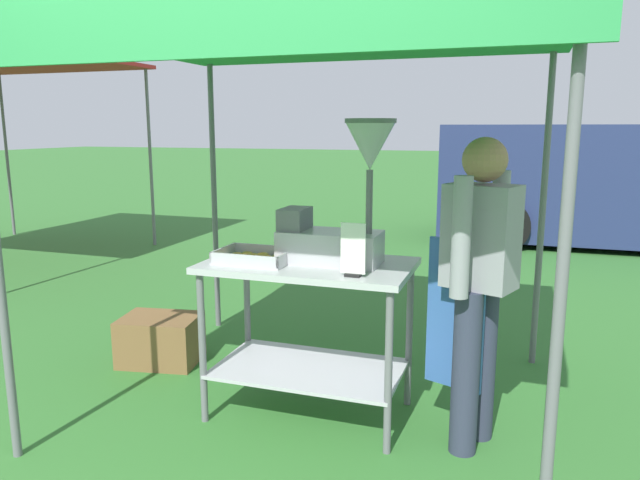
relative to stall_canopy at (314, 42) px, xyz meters
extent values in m
plane|color=#33702D|center=(-0.06, 4.82, -2.11)|extent=(70.00, 70.00, 0.00)
cylinder|color=slate|center=(1.26, -1.02, -1.04)|extent=(0.04, 0.04, 2.14)
cylinder|color=slate|center=(-1.26, 1.12, -1.04)|extent=(0.04, 0.04, 2.14)
cylinder|color=slate|center=(1.26, 1.12, -1.04)|extent=(0.04, 0.04, 2.14)
cube|color=#2D934C|center=(0.00, 0.05, 0.06)|extent=(2.71, 2.35, 0.05)
cube|color=#2D934C|center=(0.00, -1.11, -0.08)|extent=(2.71, 0.02, 0.24)
cube|color=#B7B7BC|center=(0.00, -0.10, -1.22)|extent=(1.16, 0.68, 0.04)
cube|color=#B7B7BC|center=(0.00, -0.10, -1.83)|extent=(1.07, 0.63, 0.02)
cylinder|color=slate|center=(-0.53, -0.39, -1.67)|extent=(0.04, 0.04, 0.87)
cylinder|color=slate|center=(0.53, -0.39, -1.67)|extent=(0.04, 0.04, 0.87)
cylinder|color=slate|center=(-0.53, 0.19, -1.67)|extent=(0.04, 0.04, 0.87)
cylinder|color=slate|center=(0.53, 0.19, -1.67)|extent=(0.04, 0.04, 0.87)
cube|color=#B7B7BC|center=(-0.29, -0.19, -1.19)|extent=(0.41, 0.30, 0.01)
cube|color=#B7B7BC|center=(-0.29, -0.33, -1.16)|extent=(0.41, 0.01, 0.06)
cube|color=#B7B7BC|center=(-0.29, -0.04, -1.16)|extent=(0.41, 0.01, 0.06)
cube|color=#B7B7BC|center=(-0.49, -0.19, -1.16)|extent=(0.01, 0.30, 0.06)
cube|color=#B7B7BC|center=(-0.09, -0.19, -1.16)|extent=(0.01, 0.30, 0.06)
torus|color=#EAB251|center=(-0.30, -0.21, -1.18)|extent=(0.09, 0.09, 0.02)
torus|color=#EAB251|center=(-0.19, -0.20, -1.18)|extent=(0.09, 0.09, 0.02)
torus|color=#EAB251|center=(-0.18, -0.13, -1.18)|extent=(0.09, 0.09, 0.02)
torus|color=#EAB251|center=(-0.24, -0.24, -1.18)|extent=(0.08, 0.08, 0.02)
torus|color=#EAB251|center=(-0.31, -0.28, -1.18)|extent=(0.08, 0.08, 0.02)
torus|color=#EAB251|center=(-0.18, -0.26, -1.18)|extent=(0.09, 0.09, 0.02)
torus|color=#EAB251|center=(-0.43, -0.14, -1.18)|extent=(0.09, 0.09, 0.02)
torus|color=#EAB251|center=(-0.33, -0.13, -1.18)|extent=(0.08, 0.08, 0.02)
torus|color=#EAB251|center=(-0.28, -0.09, -1.18)|extent=(0.09, 0.09, 0.02)
torus|color=#EAB251|center=(-0.40, -0.27, -1.18)|extent=(0.09, 0.09, 0.02)
torus|color=#EAB251|center=(-0.42, -0.19, -1.18)|extent=(0.09, 0.09, 0.02)
torus|color=#EAB251|center=(-0.24, -0.15, -1.18)|extent=(0.08, 0.08, 0.02)
torus|color=#EAB251|center=(-0.35, -0.19, -1.18)|extent=(0.09, 0.09, 0.02)
torus|color=#EAB251|center=(-0.38, -0.09, -1.18)|extent=(0.09, 0.09, 0.02)
cube|color=#B7B7BC|center=(0.12, -0.07, -1.11)|extent=(0.56, 0.28, 0.18)
cube|color=slate|center=(-0.09, -0.07, -0.96)|extent=(0.14, 0.22, 0.12)
cylinder|color=slate|center=(0.34, -0.07, -0.85)|extent=(0.04, 0.04, 0.34)
cone|color=#B7B7BC|center=(0.34, -0.07, -0.55)|extent=(0.26, 0.26, 0.24)
cylinder|color=slate|center=(0.34, -0.07, -0.42)|extent=(0.27, 0.27, 0.02)
cube|color=black|center=(0.32, -0.33, -1.19)|extent=(0.08, 0.05, 0.02)
cube|color=white|center=(0.32, -0.33, -1.05)|extent=(0.13, 0.01, 0.26)
cylinder|color=#2D3347|center=(0.90, -0.25, -1.68)|extent=(0.14, 0.14, 0.86)
cylinder|color=#2D3347|center=(0.97, -0.06, -1.68)|extent=(0.14, 0.14, 0.86)
cube|color=gray|center=(0.93, -0.16, -0.99)|extent=(0.40, 0.33, 0.52)
cube|color=#335BA3|center=(0.82, -0.11, -1.42)|extent=(0.31, 0.13, 0.80)
cylinder|color=gray|center=(0.86, -0.36, -0.96)|extent=(0.12, 0.12, 0.58)
cylinder|color=gray|center=(1.01, 0.05, -0.96)|extent=(0.12, 0.12, 0.58)
sphere|color=#A87A56|center=(0.93, -0.16, -0.61)|extent=(0.22, 0.22, 0.22)
cube|color=brown|center=(-1.26, 0.28, -1.94)|extent=(0.60, 0.48, 0.33)
cube|color=navy|center=(2.42, 6.16, -1.22)|extent=(4.86, 1.96, 1.60)
cube|color=#1E2833|center=(0.53, 6.14, -0.82)|extent=(0.12, 1.62, 0.70)
cylinder|color=black|center=(0.93, 5.21, -1.77)|extent=(0.68, 0.25, 0.68)
cylinder|color=black|center=(0.91, 7.07, -1.77)|extent=(0.68, 0.25, 0.68)
cylinder|color=slate|center=(-6.37, 3.98, -0.89)|extent=(0.04, 0.04, 2.43)
cylinder|color=slate|center=(-3.81, 3.98, -0.89)|extent=(0.04, 0.04, 2.43)
camera|label=1|loc=(1.10, -3.16, -0.45)|focal=33.32mm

